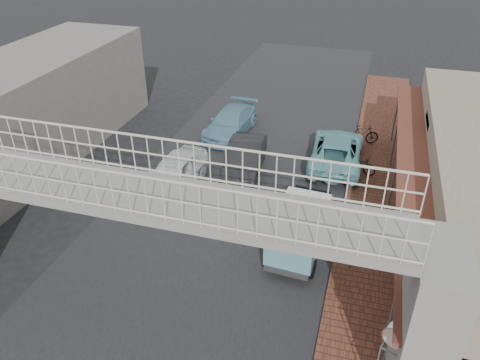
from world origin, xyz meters
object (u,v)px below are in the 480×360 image
Objects in this scene: angkot_van at (300,225)px; motorcycle_far at (362,135)px; motorcycle_near at (358,163)px; arrow_sign at (379,222)px; dark_sedan at (245,159)px; street_clock at (396,340)px; white_hatchback at (174,173)px; angkot_curb at (336,150)px; angkot_far at (231,122)px.

angkot_van is 2.17× the size of motorcycle_far.
motorcycle_near is 0.67× the size of arrow_sign.
angkot_van is at bearing -61.33° from dark_sedan.
motorcycle_near is 12.42m from street_clock.
angkot_van is at bearing -175.65° from motorcycle_near.
street_clock is (6.94, -10.72, 1.61)m from dark_sedan.
street_clock is (1.63, -12.18, 1.79)m from motorcycle_near.
dark_sedan reaches higher than white_hatchback.
angkot_curb is 1.94× the size of arrow_sign.
dark_sedan reaches higher than angkot_curb.
angkot_van reaches higher than dark_sedan.
motorcycle_near is 7.51m from arrow_sign.
dark_sedan is 12.88m from street_clock.
motorcycle_near is (1.12, -0.75, -0.16)m from angkot_curb.
arrow_sign is (9.08, -3.54, 1.58)m from white_hatchback.
angkot_far reaches higher than motorcycle_far.
street_clock is (3.30, -5.58, 1.17)m from angkot_van.
white_hatchback is at bearing 165.10° from arrow_sign.
white_hatchback is at bearing -147.41° from dark_sedan.
angkot_van is (5.65, -9.21, 0.51)m from angkot_far.
arrow_sign reaches higher than dark_sedan.
street_clock reaches higher than dark_sedan.
motorcycle_far is 15.55m from street_clock.
motorcycle_far is (7.30, 0.58, -0.05)m from angkot_far.
white_hatchback is 8.86m from motorcycle_near.
street_clock is (8.95, -14.79, 1.68)m from angkot_far.
motorcycle_far is at bearing 84.32° from angkot_van.
white_hatchback is 6.35m from angkot_far.
white_hatchback is at bearing 159.40° from angkot_van.
angkot_van is at bearing 151.39° from motorcycle_far.
arrow_sign is at bearing -44.87° from angkot_far.
dark_sedan reaches higher than motorcycle_near.
white_hatchback is 1.63× the size of arrow_sign.
dark_sedan is at bearing 112.23° from motorcycle_far.
arrow_sign reaches higher than motorcycle_far.
motorcycle_far is at bearing 9.34° from angkot_far.
angkot_van reaches higher than motorcycle_near.
motorcycle_near is at bearing 144.05° from angkot_curb.
motorcycle_near is at bearing 119.66° from street_clock.
arrow_sign is at bearing -48.94° from dark_sedan.
angkot_van is (6.38, -2.91, 0.44)m from white_hatchback.
street_clock is at bearing -153.80° from motorcycle_near.
street_clock reaches higher than motorcycle_near.
angkot_far is at bearing 125.42° from angkot_van.
arrow_sign is at bearing -153.34° from motorcycle_near.
motorcycle_far is 0.67× the size of street_clock.
angkot_van is 9.95m from motorcycle_far.
street_clock is (9.68, -8.49, 1.61)m from white_hatchback.
angkot_far is 1.21× the size of angkot_van.
motorcycle_far is (1.10, 2.44, -0.09)m from angkot_curb.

